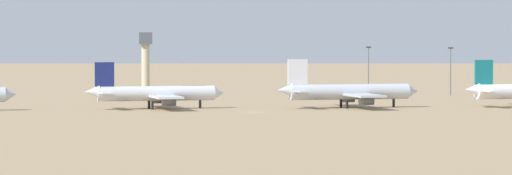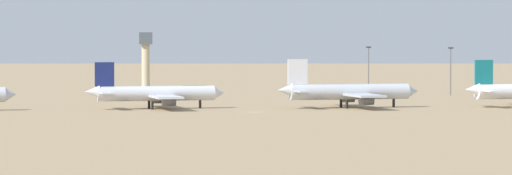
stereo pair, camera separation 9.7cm
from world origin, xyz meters
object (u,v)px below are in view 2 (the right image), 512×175
at_px(parked_jet_white_4, 348,92).
at_px(parked_jet_navy_3, 155,94).
at_px(control_tower, 146,54).
at_px(light_pole_mid, 369,66).
at_px(light_pole_west, 451,68).

bearing_deg(parked_jet_white_4, parked_jet_navy_3, 170.67).
bearing_deg(parked_jet_navy_3, control_tower, 80.57).
height_order(control_tower, light_pole_mid, control_tower).
distance_m(control_tower, light_pole_mid, 98.49).
bearing_deg(parked_jet_navy_3, light_pole_mid, 44.09).
bearing_deg(light_pole_mid, parked_jet_navy_3, -127.88).
relative_size(parked_jet_navy_3, control_tower, 1.82).
relative_size(parked_jet_navy_3, light_pole_mid, 2.40).
relative_size(control_tower, light_pole_mid, 1.32).
height_order(parked_jet_navy_3, control_tower, control_tower).
height_order(light_pole_west, light_pole_mid, light_pole_mid).
bearing_deg(light_pole_west, control_tower, 137.45).
relative_size(light_pole_west, light_pole_mid, 1.00).
bearing_deg(control_tower, light_pole_mid, -38.74).
xyz_separation_m(parked_jet_navy_3, light_pole_west, (102.99, 74.63, 5.10)).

